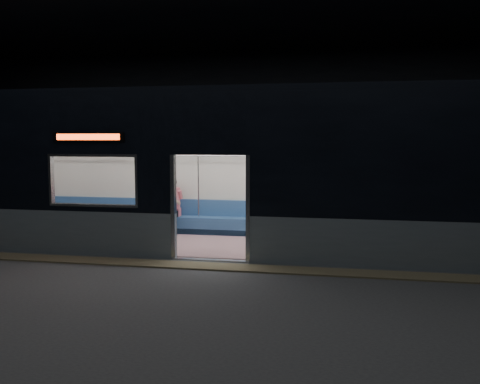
% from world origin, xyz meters
% --- Properties ---
extents(station_floor, '(24.00, 14.00, 0.01)m').
position_xyz_m(station_floor, '(0.00, 0.00, -0.01)').
color(station_floor, '#47494C').
rests_on(station_floor, ground).
extents(station_envelope, '(24.00, 14.00, 5.00)m').
position_xyz_m(station_envelope, '(0.00, 0.00, 3.66)').
color(station_envelope, black).
rests_on(station_envelope, station_floor).
extents(tactile_strip, '(22.80, 0.50, 0.03)m').
position_xyz_m(tactile_strip, '(0.00, 0.55, 0.01)').
color(tactile_strip, '#8C7F59').
rests_on(tactile_strip, station_floor).
extents(metro_car, '(18.00, 3.04, 3.35)m').
position_xyz_m(metro_car, '(-0.00, 2.54, 1.85)').
color(metro_car, gray).
rests_on(metro_car, station_floor).
extents(passenger, '(0.44, 0.71, 1.37)m').
position_xyz_m(passenger, '(-1.61, 3.55, 0.80)').
color(passenger, black).
rests_on(passenger, metro_car).
extents(handbag, '(0.28, 0.25, 0.13)m').
position_xyz_m(handbag, '(-1.59, 3.32, 0.67)').
color(handbag, black).
rests_on(handbag, passenger).
extents(transit_map, '(1.02, 0.03, 0.67)m').
position_xyz_m(transit_map, '(3.38, 3.85, 1.48)').
color(transit_map, white).
rests_on(transit_map, metro_car).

